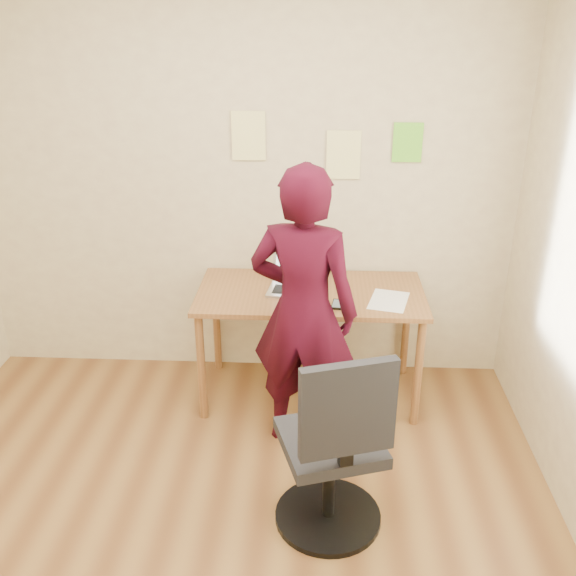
# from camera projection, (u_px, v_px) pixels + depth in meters

# --- Properties ---
(room) EXTENTS (3.58, 3.58, 2.78)m
(room) POSITION_uv_depth(u_px,v_px,m) (190.00, 291.00, 2.47)
(room) COLOR brown
(room) RESTS_ON ground
(desk) EXTENTS (1.40, 0.70, 0.74)m
(desk) POSITION_uv_depth(u_px,v_px,m) (310.00, 304.00, 3.99)
(desk) COLOR brown
(desk) RESTS_ON ground
(laptop) EXTENTS (0.36, 0.33, 0.24)m
(laptop) POSITION_uv_depth(u_px,v_px,m) (296.00, 281.00, 3.98)
(laptop) COLOR #ABABB2
(laptop) RESTS_ON desk
(paper_sheet) EXTENTS (0.28, 0.35, 0.00)m
(paper_sheet) POSITION_uv_depth(u_px,v_px,m) (389.00, 300.00, 3.84)
(paper_sheet) COLOR white
(paper_sheet) RESTS_ON desk
(phone) EXTENTS (0.09, 0.14, 0.01)m
(phone) POSITION_uv_depth(u_px,v_px,m) (338.00, 304.00, 3.78)
(phone) COLOR black
(phone) RESTS_ON desk
(wall_note_left) EXTENTS (0.21, 0.00, 0.30)m
(wall_note_left) POSITION_uv_depth(u_px,v_px,m) (248.00, 136.00, 3.95)
(wall_note_left) COLOR #FCF596
(wall_note_left) RESTS_ON room
(wall_note_mid) EXTENTS (0.21, 0.00, 0.30)m
(wall_note_mid) POSITION_uv_depth(u_px,v_px,m) (343.00, 155.00, 3.97)
(wall_note_mid) COLOR #FCF596
(wall_note_mid) RESTS_ON room
(wall_note_right) EXTENTS (0.18, 0.00, 0.24)m
(wall_note_right) POSITION_uv_depth(u_px,v_px,m) (408.00, 143.00, 3.92)
(wall_note_right) COLOR #6EDB31
(wall_note_right) RESTS_ON room
(office_chair) EXTENTS (0.56, 0.57, 1.02)m
(office_chair) POSITION_uv_depth(u_px,v_px,m) (334.00, 456.00, 2.99)
(office_chair) COLOR black
(office_chair) RESTS_ON ground
(person) EXTENTS (0.68, 0.53, 1.66)m
(person) POSITION_uv_depth(u_px,v_px,m) (304.00, 312.00, 3.50)
(person) COLOR #320615
(person) RESTS_ON ground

